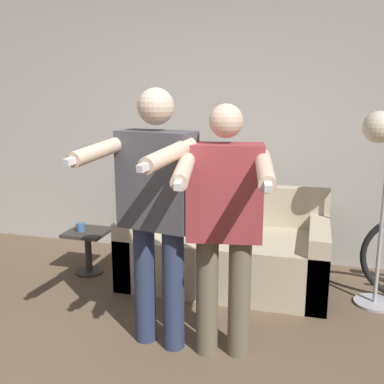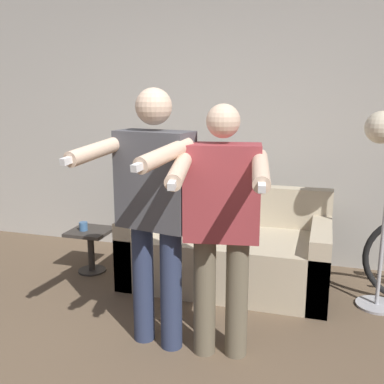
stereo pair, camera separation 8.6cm
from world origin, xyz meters
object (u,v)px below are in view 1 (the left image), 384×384
Objects in this scene: cat at (198,174)px; cup at (81,227)px; side_table at (88,243)px; person_right at (224,217)px; person_left at (156,203)px; couch at (226,252)px.

cup is (-0.97, -0.50, -0.44)m from cat.
cup reaches higher than side_table.
person_right is at bearing -33.89° from side_table.
cup is at bearing -152.94° from cat.
person_right reaches higher than side_table.
person_right reaches higher than cup.
cat is 1.18m from cup.
side_table is at bearing 28.28° from cup.
person_right is at bearing 9.97° from person_left.
cat is (-0.10, 1.45, -0.08)m from person_left.
cat is at bearing 134.88° from couch.
side_table is (-1.26, -0.13, 0.01)m from couch.
person_right is at bearing -32.25° from cup.
couch is 1.03× the size of person_left.
couch is 1.30m from person_right.
cat is (-0.33, 0.34, 0.61)m from couch.
person_left reaches higher than couch.
cat reaches higher than cup.
side_table is at bearing 136.32° from person_right.
cat is at bearing 27.06° from cup.
side_table is 5.17× the size of cup.
couch is at bearing 6.10° from side_table.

